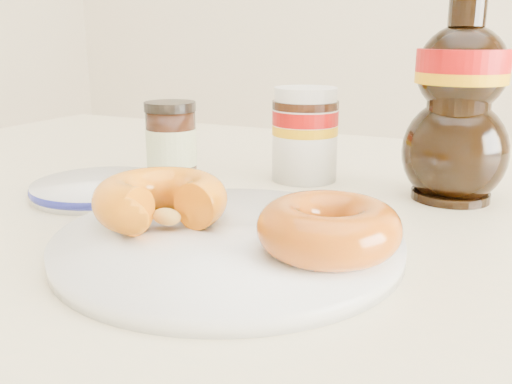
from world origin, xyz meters
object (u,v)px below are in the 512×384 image
at_px(nutella_jar, 305,131).
at_px(donut_whole, 329,228).
at_px(syrup_bottle, 459,100).
at_px(dark_jar, 171,143).
at_px(donut_bitten, 161,200).
at_px(plate, 228,242).
at_px(blue_rim_saucer, 102,188).
at_px(dining_table, 326,305).

bearing_deg(nutella_jar, donut_whole, -65.10).
height_order(syrup_bottle, dark_jar, syrup_bottle).
xyz_separation_m(donut_bitten, dark_jar, (-0.09, 0.16, 0.01)).
relative_size(plate, dark_jar, 2.96).
xyz_separation_m(donut_bitten, donut_whole, (0.15, -0.00, -0.00)).
xyz_separation_m(nutella_jar, dark_jar, (-0.13, -0.08, -0.01)).
distance_m(plate, dark_jar, 0.23).
xyz_separation_m(syrup_bottle, blue_rim_saucer, (-0.33, -0.14, -0.09)).
height_order(dining_table, donut_whole, donut_whole).
xyz_separation_m(dark_jar, blue_rim_saucer, (-0.04, -0.08, -0.04)).
xyz_separation_m(syrup_bottle, dark_jar, (-0.30, -0.07, -0.06)).
relative_size(donut_bitten, dark_jar, 1.21).
height_order(dining_table, nutella_jar, nutella_jar).
relative_size(dining_table, nutella_jar, 13.21).
distance_m(donut_bitten, syrup_bottle, 0.31).
relative_size(syrup_bottle, blue_rim_saucer, 1.39).
bearing_deg(nutella_jar, blue_rim_saucer, -136.92).
height_order(plate, nutella_jar, nutella_jar).
height_order(donut_whole, syrup_bottle, syrup_bottle).
bearing_deg(dark_jar, blue_rim_saucer, -114.51).
relative_size(donut_bitten, donut_whole, 1.07).
distance_m(plate, donut_bitten, 0.07).
distance_m(dining_table, plate, 0.14).
xyz_separation_m(plate, dark_jar, (-0.16, 0.16, 0.04)).
bearing_deg(donut_whole, blue_rim_saucer, 163.39).
distance_m(donut_bitten, blue_rim_saucer, 0.15).
xyz_separation_m(plate, syrup_bottle, (0.14, 0.23, 0.09)).
relative_size(plate, nutella_jar, 2.55).
distance_m(dining_table, donut_whole, 0.16).
xyz_separation_m(dining_table, blue_rim_saucer, (-0.24, -0.02, 0.09)).
bearing_deg(nutella_jar, dark_jar, -149.50).
bearing_deg(syrup_bottle, plate, -121.04).
bearing_deg(syrup_bottle, nutella_jar, 176.27).
height_order(nutella_jar, blue_rim_saucer, nutella_jar).
height_order(donut_bitten, dark_jar, dark_jar).
bearing_deg(blue_rim_saucer, nutella_jar, 43.08).
bearing_deg(donut_bitten, dining_table, 46.34).
xyz_separation_m(donut_whole, dark_jar, (-0.24, 0.16, 0.01)).
height_order(dining_table, blue_rim_saucer, blue_rim_saucer).
relative_size(donut_whole, dark_jar, 1.13).
bearing_deg(syrup_bottle, donut_whole, -103.37).
height_order(dining_table, dark_jar, dark_jar).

